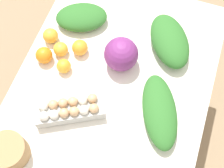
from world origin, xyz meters
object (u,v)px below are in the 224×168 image
(greens_bunch_chard, at_px, (170,41))
(orange_1, at_px, (61,49))
(orange_0, at_px, (80,48))
(greens_bunch_beet_tops, at_px, (160,111))
(orange_2, at_px, (64,66))
(paper_bag, at_px, (9,151))
(egg_carton, at_px, (69,109))
(cabbage_purple, at_px, (121,54))
(greens_bunch_kale, at_px, (82,17))
(orange_4, at_px, (50,36))
(orange_3, at_px, (44,55))

(greens_bunch_chard, relative_size, orange_1, 4.42)
(greens_bunch_chard, relative_size, orange_0, 4.02)
(greens_bunch_beet_tops, bearing_deg, orange_0, 66.65)
(orange_2, bearing_deg, paper_bag, 172.99)
(egg_carton, bearing_deg, paper_bag, -151.44)
(cabbage_purple, xyz_separation_m, greens_bunch_kale, (0.16, 0.25, -0.04))
(greens_bunch_kale, xyz_separation_m, orange_4, (-0.14, 0.10, -0.00))
(greens_bunch_beet_tops, xyz_separation_m, orange_3, (0.09, 0.57, -0.00))
(orange_0, distance_m, orange_2, 0.12)
(orange_2, distance_m, orange_3, 0.11)
(orange_2, bearing_deg, orange_4, 43.10)
(greens_bunch_kale, xyz_separation_m, orange_2, (-0.27, -0.02, -0.01))
(greens_bunch_chard, height_order, greens_bunch_beet_tops, greens_bunch_chard)
(greens_bunch_beet_tops, xyz_separation_m, greens_bunch_kale, (0.35, 0.48, -0.00))
(greens_bunch_chard, relative_size, greens_bunch_kale, 1.20)
(orange_4, bearing_deg, orange_3, -171.90)
(egg_carton, xyz_separation_m, orange_3, (0.21, 0.21, -0.01))
(cabbage_purple, distance_m, paper_bag, 0.62)
(paper_bag, xyz_separation_m, greens_bunch_beet_tops, (0.35, -0.52, -0.01))
(egg_carton, relative_size, greens_bunch_kale, 1.22)
(orange_2, distance_m, orange_4, 0.18)
(paper_bag, distance_m, greens_bunch_kale, 0.70)
(orange_1, relative_size, orange_2, 1.03)
(cabbage_purple, relative_size, orange_4, 2.14)
(greens_bunch_kale, bearing_deg, egg_carton, -165.01)
(greens_bunch_chard, xyz_separation_m, greens_bunch_beet_tops, (-0.35, -0.05, -0.01))
(greens_bunch_chard, height_order, greens_bunch_kale, greens_bunch_chard)
(egg_carton, distance_m, greens_bunch_chard, 0.56)
(orange_0, relative_size, orange_2, 1.13)
(orange_2, bearing_deg, greens_bunch_beet_tops, -98.99)
(orange_1, xyz_separation_m, orange_2, (-0.08, -0.05, -0.00))
(cabbage_purple, height_order, egg_carton, cabbage_purple)
(orange_3, xyz_separation_m, orange_4, (0.11, 0.02, -0.00))
(orange_0, relative_size, orange_3, 0.96)
(orange_2, bearing_deg, cabbage_purple, -63.40)
(cabbage_purple, height_order, greens_bunch_beet_tops, cabbage_purple)
(orange_0, xyz_separation_m, orange_4, (0.02, 0.15, -0.00))
(orange_0, xyz_separation_m, orange_1, (-0.03, 0.08, -0.00))
(orange_0, distance_m, orange_1, 0.09)
(cabbage_purple, xyz_separation_m, egg_carton, (-0.30, 0.13, -0.03))
(greens_bunch_kale, relative_size, orange_0, 3.35)
(egg_carton, bearing_deg, orange_3, 106.91)
(orange_3, bearing_deg, orange_1, -45.35)
(greens_bunch_chard, bearing_deg, paper_bag, 146.08)
(cabbage_purple, relative_size, orange_1, 2.29)
(paper_bag, relative_size, greens_bunch_chard, 0.50)
(orange_1, bearing_deg, greens_bunch_beet_tops, -106.42)
(cabbage_purple, distance_m, greens_bunch_kale, 0.30)
(paper_bag, height_order, greens_bunch_chard, same)
(paper_bag, height_order, orange_4, paper_bag)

